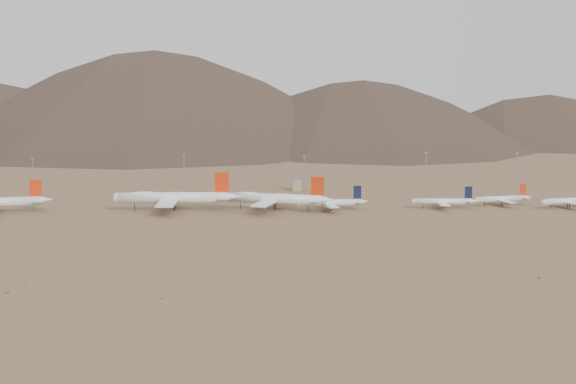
{
  "coord_description": "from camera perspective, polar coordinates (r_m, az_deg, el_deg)",
  "views": [
    {
      "loc": [
        -14.7,
        -455.22,
        77.22
      ],
      "look_at": [
        17.08,
        30.0,
        11.22
      ],
      "focal_mm": 50.0,
      "sensor_mm": 36.0,
      "label": 1
    }
  ],
  "objects": [
    {
      "name": "control_tower",
      "position": [
        581.42,
        0.69,
        0.63
      ],
      "size": [
        8.0,
        8.0,
        12.0
      ],
      "color": "gray",
      "rests_on": "ground"
    },
    {
      "name": "mast_east",
      "position": [
        617.73,
        9.79,
        1.76
      ],
      "size": [
        2.0,
        0.6,
        25.7
      ],
      "color": "gray",
      "rests_on": "ground"
    },
    {
      "name": "narrowbody_a",
      "position": [
        490.33,
        3.11,
        -0.77
      ],
      "size": [
        45.46,
        32.88,
        15.02
      ],
      "rotation": [
        0.0,
        0.0,
        0.11
      ],
      "color": "white",
      "rests_on": "ground"
    },
    {
      "name": "mast_west",
      "position": [
        595.72,
        -7.4,
        1.59
      ],
      "size": [
        2.0,
        0.6,
        25.7
      ],
      "color": "gray",
      "rests_on": "ground"
    },
    {
      "name": "mountain_ridge",
      "position": [
        1357.25,
        -3.18,
        10.79
      ],
      "size": [
        4400.0,
        1000.0,
        300.0
      ],
      "color": "brown",
      "rests_on": "ground"
    },
    {
      "name": "mast_far_west",
      "position": [
        587.01,
        -17.67,
        1.2
      ],
      "size": [
        2.0,
        0.6,
        25.7
      ],
      "color": "gray",
      "rests_on": "ground"
    },
    {
      "name": "narrowbody_d",
      "position": [
        529.55,
        19.36,
        -0.59
      ],
      "size": [
        41.49,
        30.79,
        14.11
      ],
      "rotation": [
        0.0,
        0.0,
        0.3
      ],
      "color": "white",
      "rests_on": "ground"
    },
    {
      "name": "widebody_centre",
      "position": [
        493.7,
        -8.19,
        -0.4
      ],
      "size": [
        79.19,
        60.78,
        23.51
      ],
      "rotation": [
        0.0,
        0.0,
        -0.04
      ],
      "color": "white",
      "rests_on": "ground"
    },
    {
      "name": "mast_centre",
      "position": [
        575.4,
        1.15,
        1.44
      ],
      "size": [
        2.0,
        0.6,
        25.7
      ],
      "color": "gray",
      "rests_on": "ground"
    },
    {
      "name": "widebody_east",
      "position": [
        489.66,
        -1.03,
        -0.47
      ],
      "size": [
        69.68,
        55.51,
        21.54
      ],
      "rotation": [
        0.0,
        0.0,
        -0.33
      ],
      "color": "white",
      "rests_on": "ground"
    },
    {
      "name": "desert_scrub",
      "position": [
        374.42,
        -1.46,
        -4.12
      ],
      "size": [
        434.7,
        180.96,
        0.89
      ],
      "color": "olive",
      "rests_on": "ground"
    },
    {
      "name": "narrowbody_c",
      "position": [
        527.41,
        15.02,
        -0.47
      ],
      "size": [
        40.56,
        29.88,
        13.63
      ],
      "rotation": [
        0.0,
        0.0,
        0.24
      ],
      "color": "white",
      "rests_on": "ground"
    },
    {
      "name": "mast_far_east",
      "position": [
        625.59,
        15.96,
        1.65
      ],
      "size": [
        2.0,
        0.6,
        25.7
      ],
      "color": "gray",
      "rests_on": "ground"
    },
    {
      "name": "ground",
      "position": [
        461.96,
        -1.87,
        -1.9
      ],
      "size": [
        3000.0,
        3000.0,
        0.0
      ],
      "primitive_type": "plane",
      "color": "#8B6A48",
      "rests_on": "ground"
    },
    {
      "name": "narrowbody_b",
      "position": [
        506.98,
        11.04,
        -0.66
      ],
      "size": [
        42.12,
        30.26,
        13.89
      ],
      "rotation": [
        0.0,
        0.0,
        -0.06
      ],
      "color": "white",
      "rests_on": "ground"
    }
  ]
}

